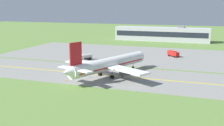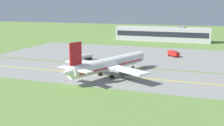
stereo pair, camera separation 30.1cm
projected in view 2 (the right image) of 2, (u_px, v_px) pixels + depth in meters
name	position (u px, v px, depth m)	size (l,w,h in m)	color
ground_plane	(101.00, 75.00, 94.59)	(500.00, 500.00, 0.00)	olive
taxiway_strip	(101.00, 75.00, 94.58)	(240.00, 28.00, 0.10)	gray
apron_pad	(155.00, 56.00, 130.03)	(140.00, 52.00, 0.10)	gray
taxiway_centreline	(101.00, 75.00, 94.57)	(220.00, 0.60, 0.01)	yellow
airplane_lead	(109.00, 64.00, 91.95)	(31.51, 38.27, 12.70)	white
service_truck_baggage	(173.00, 53.00, 127.39)	(5.82, 5.56, 2.60)	red
service_truck_fuel	(86.00, 57.00, 119.36)	(5.06, 6.12, 2.65)	silver
terminal_building	(162.00, 34.00, 182.99)	(60.47, 9.64, 10.10)	#B2B2B7
traffic_cone_near_edge	(80.00, 65.00, 109.21)	(0.44, 0.44, 0.60)	orange
traffic_cone_mid_edge	(65.00, 81.00, 86.24)	(0.44, 0.44, 0.60)	orange
traffic_cone_far_edge	(162.00, 71.00, 98.98)	(0.44, 0.44, 0.60)	orange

